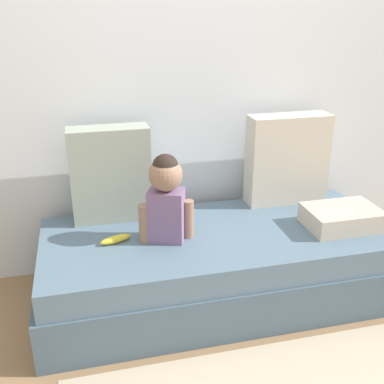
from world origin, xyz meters
TOP-DOWN VIEW (x-y plane):
  - ground_plane at (0.00, 0.00)m, footprint 12.00×12.00m
  - back_wall at (0.00, 0.54)m, footprint 5.15×0.10m
  - couch at (0.00, 0.00)m, footprint 1.95×0.83m
  - throw_pillow_left at (-0.53, 0.31)m, footprint 0.44×0.16m
  - throw_pillow_right at (0.53, 0.31)m, footprint 0.49×0.16m
  - toddler at (-0.28, -0.02)m, footprint 0.29×0.19m
  - banana at (-0.55, 0.01)m, footprint 0.18×0.09m
  - folded_blanket at (0.69, -0.10)m, footprint 0.40×0.28m

SIDE VIEW (x-z plane):
  - ground_plane at x=0.00m, z-range 0.00..0.00m
  - couch at x=0.00m, z-range 0.00..0.41m
  - banana at x=-0.55m, z-range 0.42..0.46m
  - folded_blanket at x=0.69m, z-range 0.42..0.53m
  - toddler at x=-0.28m, z-range 0.44..0.91m
  - throw_pillow_left at x=-0.53m, z-range 0.42..0.96m
  - throw_pillow_right at x=0.53m, z-range 0.42..0.97m
  - back_wall at x=0.00m, z-range 0.00..2.48m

